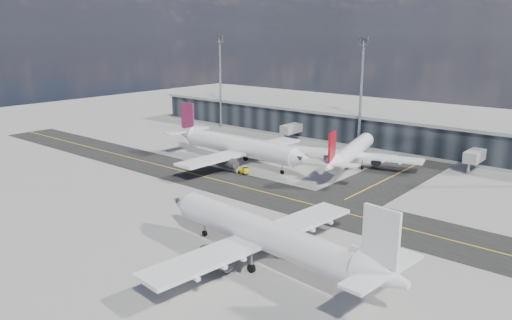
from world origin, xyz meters
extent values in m
plane|color=gray|center=(0.00, 0.00, 0.00)|extent=(300.00, 300.00, 0.00)
cube|color=black|center=(0.00, 4.00, 0.01)|extent=(180.00, 14.00, 0.02)
cube|color=black|center=(18.00, 35.00, 0.01)|extent=(14.00, 50.00, 0.02)
cube|color=yellow|center=(0.00, 4.00, 0.03)|extent=(180.00, 0.25, 0.01)
cube|color=yellow|center=(18.00, 35.00, 0.03)|extent=(0.25, 50.00, 0.01)
cube|color=black|center=(0.00, 55.00, 4.00)|extent=(150.00, 12.00, 8.00)
cube|color=gray|center=(0.00, 55.00, 8.40)|extent=(152.00, 13.00, 0.80)
cube|color=gray|center=(0.00, 55.00, 0.40)|extent=(150.00, 12.20, 0.80)
cube|color=gray|center=(-20.00, 47.00, 3.50)|extent=(3.00, 10.00, 2.40)
cylinder|color=gray|center=(-20.00, 42.00, 1.20)|extent=(0.60, 0.60, 2.40)
cube|color=gray|center=(30.00, 47.00, 3.50)|extent=(3.00, 10.00, 2.40)
cylinder|color=gray|center=(30.00, 42.00, 1.20)|extent=(0.60, 0.60, 2.40)
cylinder|color=gray|center=(-50.00, 48.00, 14.00)|extent=(0.70, 0.70, 28.00)
cube|color=#2D2D30|center=(-50.00, 48.00, 28.20)|extent=(2.50, 0.50, 1.40)
cylinder|color=gray|center=(0.00, 48.00, 14.00)|extent=(0.70, 0.70, 28.00)
cube|color=#2D2D30|center=(0.00, 48.00, 28.20)|extent=(2.50, 0.50, 1.40)
cylinder|color=white|center=(-14.08, 16.78, 4.29)|extent=(32.34, 5.52, 4.29)
cone|color=white|center=(4.15, 16.08, 4.29)|extent=(5.53, 4.49, 4.29)
cone|color=white|center=(-32.85, 17.50, 4.94)|extent=(6.60, 4.54, 4.29)
cube|color=white|center=(-13.01, 16.74, 3.22)|extent=(6.76, 36.67, 0.54)
cylinder|color=#2D2D30|center=(-11.69, 23.13, 2.04)|extent=(4.60, 2.64, 2.47)
cylinder|color=#2D2D30|center=(-12.18, 10.27, 2.04)|extent=(4.60, 2.64, 2.47)
cube|color=silver|center=(-11.69, 23.13, 2.90)|extent=(2.16, 0.51, 0.86)
cube|color=silver|center=(-12.18, 10.27, 2.90)|extent=(2.16, 0.51, 0.86)
cube|color=#631C47|center=(-32.31, 17.48, 9.44)|extent=(4.52, 0.66, 6.65)
cube|color=white|center=(-32.85, 17.50, 5.58)|extent=(3.50, 12.98, 0.38)
cube|color=#2D2D30|center=(3.61, 16.10, 4.72)|extent=(2.24, 2.44, 0.75)
cylinder|color=gray|center=(-1.21, 16.29, 1.29)|extent=(0.27, 0.27, 2.15)
cylinder|color=black|center=(-1.21, 16.29, 0.48)|extent=(0.98, 0.41, 0.97)
cylinder|color=black|center=(-15.03, 20.04, 0.59)|extent=(1.20, 0.58, 1.18)
cylinder|color=black|center=(-15.28, 13.61, 0.59)|extent=(1.20, 0.58, 1.18)
cylinder|color=white|center=(7.46, 31.05, 3.70)|extent=(10.50, 27.79, 3.70)
cone|color=white|center=(3.54, 46.27, 3.70)|extent=(4.74, 5.40, 3.70)
cone|color=white|center=(11.49, 15.37, 4.25)|extent=(4.97, 6.30, 3.70)
cube|color=white|center=(7.23, 31.94, 2.77)|extent=(31.61, 12.32, 0.46)
cylinder|color=#2D2D30|center=(1.62, 31.45, 1.76)|extent=(3.03, 4.29, 2.13)
cylinder|color=#2D2D30|center=(12.37, 34.22, 1.76)|extent=(3.03, 4.29, 2.13)
cube|color=silver|center=(1.62, 31.45, 2.50)|extent=(0.82, 1.88, 0.74)
cube|color=silver|center=(12.37, 34.22, 2.50)|extent=(0.82, 1.88, 0.74)
cube|color=#A70B17|center=(11.38, 15.82, 8.14)|extent=(1.37, 3.87, 5.73)
cube|color=white|center=(11.49, 15.37, 4.81)|extent=(11.39, 5.27, 0.32)
cube|color=#2D2D30|center=(3.65, 45.82, 4.07)|extent=(2.43, 2.30, 0.65)
cylinder|color=gray|center=(4.69, 41.79, 1.11)|extent=(0.27, 0.27, 1.85)
cylinder|color=black|center=(4.69, 41.79, 0.42)|extent=(0.52, 0.89, 0.83)
cylinder|color=black|center=(5.00, 29.46, 0.51)|extent=(0.70, 1.10, 1.02)
cylinder|color=black|center=(10.38, 30.84, 0.51)|extent=(0.70, 1.10, 1.02)
cylinder|color=silver|center=(22.62, -19.71, 4.15)|extent=(31.35, 7.20, 4.15)
cone|color=silver|center=(5.09, -17.97, 4.15)|extent=(5.57, 4.64, 4.15)
cone|color=silver|center=(40.67, -21.51, 4.77)|extent=(6.60, 4.74, 4.15)
cube|color=silver|center=(21.59, -19.61, 3.11)|extent=(8.65, 35.58, 0.52)
cylinder|color=#2D2D30|center=(19.95, -25.69, 1.97)|extent=(4.57, 2.80, 2.38)
cylinder|color=#2D2D30|center=(21.18, -13.32, 1.97)|extent=(4.57, 2.80, 2.38)
cube|color=silver|center=(19.95, -25.69, 2.80)|extent=(2.10, 0.62, 0.83)
cube|color=silver|center=(21.18, -13.32, 2.80)|extent=(2.10, 0.62, 0.83)
cube|color=silver|center=(40.16, -21.46, 9.12)|extent=(4.38, 0.90, 6.43)
cube|color=silver|center=(40.67, -21.51, 5.39)|extent=(4.12, 12.66, 0.36)
cube|color=#2D2D30|center=(5.61, -18.02, 4.56)|extent=(2.29, 2.47, 0.73)
cylinder|color=gray|center=(10.25, -18.48, 1.24)|extent=(0.27, 0.27, 2.07)
cylinder|color=black|center=(10.25, -18.48, 0.47)|extent=(0.96, 0.45, 0.93)
cylinder|color=black|center=(23.35, -22.91, 0.57)|extent=(1.19, 0.63, 1.14)
cylinder|color=black|center=(23.96, -16.72, 0.57)|extent=(1.19, 0.63, 1.14)
cube|color=gold|center=(-7.80, 11.01, 0.65)|extent=(2.80, 1.80, 0.60)
cube|color=gold|center=(-7.04, 10.82, 1.21)|extent=(1.19, 1.32, 0.78)
cube|color=black|center=(-7.04, 10.82, 1.51)|extent=(1.10, 1.26, 0.22)
cylinder|color=black|center=(-6.82, 11.35, 0.30)|extent=(0.64, 0.36, 0.60)
cylinder|color=black|center=(-7.10, 10.26, 0.30)|extent=(0.64, 0.36, 0.60)
cylinder|color=black|center=(-8.50, 11.77, 0.30)|extent=(0.64, 0.36, 0.60)
cylinder|color=black|center=(-8.77, 10.68, 0.30)|extent=(0.64, 0.36, 0.60)
imported|color=white|center=(4.13, 31.34, 0.64)|extent=(3.10, 4.95, 1.28)
camera|label=1|loc=(61.45, -67.61, 30.13)|focal=35.00mm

